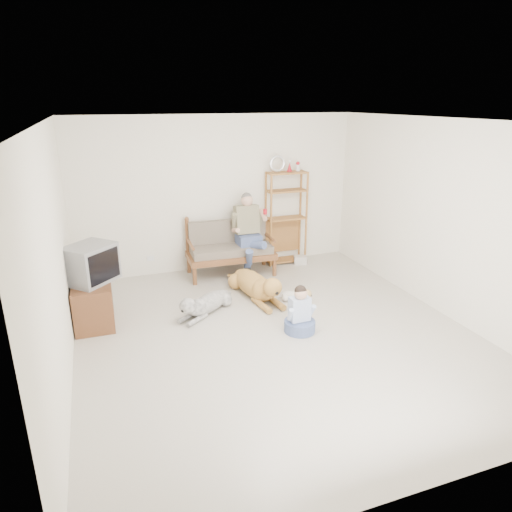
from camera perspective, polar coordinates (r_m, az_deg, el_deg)
name	(u,v)px	position (r m, az deg, el deg)	size (l,w,h in m)	color
floor	(276,334)	(6.09, 2.47, -9.72)	(5.50, 5.50, 0.00)	silver
ceiling	(279,121)	(5.35, 2.89, 16.55)	(5.50, 5.50, 0.00)	white
wall_back	(218,194)	(8.11, -4.78, 7.73)	(5.00, 5.00, 0.00)	white
wall_front	(429,343)	(3.38, 20.86, -10.15)	(5.00, 5.00, 0.00)	white
wall_left	(56,259)	(5.20, -23.74, -0.30)	(5.50, 5.50, 0.00)	white
wall_right	(443,219)	(6.89, 22.33, 4.35)	(5.50, 5.50, 0.00)	white
loveseat	(230,247)	(7.98, -3.30, 1.17)	(1.53, 0.77, 0.95)	brown
man	(249,239)	(7.81, -0.83, 2.08)	(0.54, 0.77, 1.25)	#4B5D8A
etagere	(286,217)	(8.42, 3.76, 4.89)	(0.76, 0.33, 2.00)	#A56634
book_stack	(300,260)	(8.59, 5.56, -0.48)	(0.23, 0.17, 0.15)	white
tv_stand	(93,302)	(6.65, -19.70, -5.45)	(0.52, 0.91, 0.60)	brown
crt_tv	(91,264)	(6.45, -19.97, -0.90)	(0.78, 0.78, 0.51)	slate
wall_outlet	(150,258)	(8.15, -13.06, -0.31)	(0.12, 0.02, 0.08)	white
golden_retriever	(257,286)	(7.06, 0.11, -3.72)	(0.55, 1.61, 0.49)	#B1793D
shaggy_dog	(205,304)	(6.61, -6.44, -5.95)	(1.00, 0.86, 0.37)	white
terrier	(298,296)	(7.00, 5.24, -4.99)	(0.48, 0.42, 0.22)	silver
child	(300,315)	(6.08, 5.49, -7.35)	(0.41, 0.41, 0.66)	#4B5D8A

